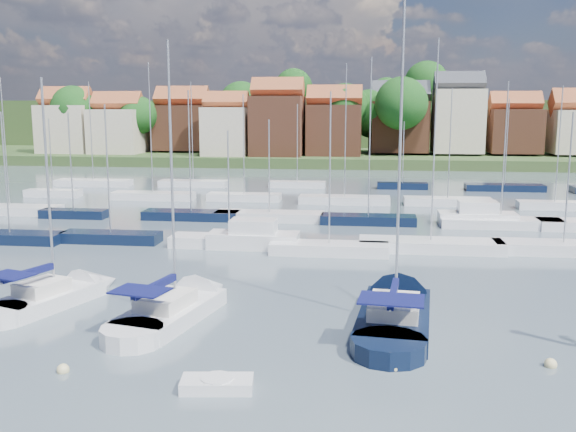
# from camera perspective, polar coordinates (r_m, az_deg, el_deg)

# --- Properties ---
(ground) EXTENTS (260.00, 260.00, 0.00)m
(ground) POSITION_cam_1_polar(r_m,az_deg,el_deg) (68.88, 4.25, 0.66)
(ground) COLOR #475560
(ground) RESTS_ON ground
(sailboat_left) EXTENTS (5.65, 10.13, 13.43)m
(sailboat_left) POSITION_cam_1_polar(r_m,az_deg,el_deg) (38.57, -19.39, -6.65)
(sailboat_left) COLOR silver
(sailboat_left) RESTS_ON ground
(sailboat_centre) EXTENTS (5.30, 11.62, 15.30)m
(sailboat_centre) POSITION_cam_1_polar(r_m,az_deg,el_deg) (34.97, -9.27, -7.91)
(sailboat_centre) COLOR silver
(sailboat_centre) RESTS_ON ground
(sailboat_navy) EXTENTS (4.65, 13.17, 17.80)m
(sailboat_navy) POSITION_cam_1_polar(r_m,az_deg,el_deg) (34.58, 9.62, -8.13)
(sailboat_navy) COLOR black
(sailboat_navy) RESTS_ON ground
(tender) EXTENTS (2.94, 1.64, 0.60)m
(tender) POSITION_cam_1_polar(r_m,az_deg,el_deg) (25.89, -6.32, -14.64)
(tender) COLOR silver
(tender) RESTS_ON ground
(buoy_b) EXTENTS (0.52, 0.52, 0.52)m
(buoy_b) POSITION_cam_1_polar(r_m,az_deg,el_deg) (28.92, -19.35, -12.96)
(buoy_b) COLOR beige
(buoy_b) RESTS_ON ground
(buoy_c) EXTENTS (0.45, 0.45, 0.45)m
(buoy_c) POSITION_cam_1_polar(r_m,az_deg,el_deg) (30.35, -12.68, -11.53)
(buoy_c) COLOR #D85914
(buoy_c) RESTS_ON ground
(buoy_d) EXTENTS (0.42, 0.42, 0.42)m
(buoy_d) POSITION_cam_1_polar(r_m,az_deg,el_deg) (27.91, 9.43, -13.37)
(buoy_d) COLOR beige
(buoy_d) RESTS_ON ground
(buoy_e) EXTENTS (0.49, 0.49, 0.49)m
(buoy_e) POSITION_cam_1_polar(r_m,az_deg,el_deg) (35.58, 11.66, -8.28)
(buoy_e) COLOR beige
(buoy_e) RESTS_ON ground
(buoy_f) EXTENTS (0.54, 0.54, 0.54)m
(buoy_f) POSITION_cam_1_polar(r_m,az_deg,el_deg) (30.02, 22.29, -12.29)
(buoy_f) COLOR beige
(buoy_f) RESTS_ON ground
(buoy_g) EXTENTS (0.53, 0.53, 0.53)m
(buoy_g) POSITION_cam_1_polar(r_m,az_deg,el_deg) (33.18, -13.13, -9.67)
(buoy_g) COLOR beige
(buoy_g) RESTS_ON ground
(buoy_h) EXTENTS (0.53, 0.53, 0.53)m
(buoy_h) POSITION_cam_1_polar(r_m,az_deg,el_deg) (39.52, -20.05, -6.85)
(buoy_h) COLOR beige
(buoy_h) RESTS_ON ground
(marina_field) EXTENTS (79.62, 41.41, 15.93)m
(marina_field) POSITION_cam_1_polar(r_m,az_deg,el_deg) (63.95, 5.73, 0.32)
(marina_field) COLOR silver
(marina_field) RESTS_ON ground
(far_shore_town) EXTENTS (212.46, 90.00, 22.27)m
(far_shore_town) POSITION_cam_1_polar(r_m,az_deg,el_deg) (160.71, 6.83, 7.49)
(far_shore_town) COLOR #3A4A25
(far_shore_town) RESTS_ON ground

